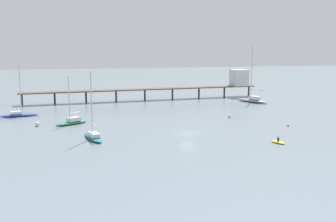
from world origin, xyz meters
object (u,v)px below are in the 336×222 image
Objects in this scene: sailboat_teal at (93,135)px; sailboat_green at (72,121)px; dinghy_yellow at (278,142)px; mooring_buoy_outer at (229,116)px; pier at (200,83)px; sailboat_blue at (19,113)px; mooring_buoy_far at (37,124)px; mooring_buoy_mid at (288,125)px; sailboat_gray at (253,99)px.

sailboat_green is at bearing 103.80° from sailboat_teal.
dinghy_yellow is 23.20m from mooring_buoy_outer.
pier is 49.00m from sailboat_green.
pier is at bearing 24.21° from sailboat_blue.
sailboat_blue reaches higher than mooring_buoy_far.
pier reaches higher than dinghy_yellow.
sailboat_blue reaches higher than sailboat_teal.
mooring_buoy_far is at bearing -68.65° from sailboat_blue.
sailboat_blue reaches higher than pier.
mooring_buoy_outer is at bearing 0.73° from mooring_buoy_far.
sailboat_green is 39.27m from dinghy_yellow.
mooring_buoy_mid is (51.15, -22.67, -0.41)m from sailboat_blue.
mooring_buoy_outer is at bearing 25.44° from sailboat_teal.
sailboat_blue is (-11.10, 11.46, 0.05)m from sailboat_green.
mooring_buoy_far is at bearing 167.05° from mooring_buoy_mid.
sailboat_teal is at bearing -175.87° from mooring_buoy_mid.
pier is 4.36× the size of sailboat_gray.
sailboat_gray is 25.50m from mooring_buoy_outer.
sailboat_green is 18.18× the size of mooring_buoy_mid.
dinghy_yellow is 5.52× the size of mooring_buoy_mid.
sailboat_blue is 59.04m from sailboat_gray.
sailboat_teal is at bearing -53.62° from mooring_buoy_far.
pier is 98.17× the size of mooring_buoy_outer.
sailboat_teal reaches higher than mooring_buoy_far.
sailboat_green is at bearing 4.73° from mooring_buoy_far.
sailboat_teal is (14.51, -25.32, -0.01)m from sailboat_blue.
sailboat_teal reaches higher than mooring_buoy_outer.
sailboat_green is 14.27m from sailboat_teal.
mooring_buoy_mid is (8.38, 12.01, 0.04)m from dinghy_yellow.
mooring_buoy_outer is 38.89m from mooring_buoy_far.
sailboat_green reaches higher than mooring_buoy_far.
pier is 54.25m from mooring_buoy_far.
pier is 5.98× the size of sailboat_teal.
sailboat_gray reaches higher than pier.
sailboat_teal is at bearing -76.20° from sailboat_green.
sailboat_blue is 17.23× the size of mooring_buoy_outer.
sailboat_blue is 55.07m from dinghy_yellow.
sailboat_gray is (10.95, -11.97, -3.60)m from pier.
mooring_buoy_outer is at bearing -14.78° from sailboat_blue.
mooring_buoy_mid is (-7.15, -31.99, -0.57)m from sailboat_gray.
dinghy_yellow is at bearing -18.33° from sailboat_teal.
mooring_buoy_mid is at bearing -55.88° from mooring_buoy_outer.
sailboat_green is 41.59m from mooring_buoy_mid.
dinghy_yellow is 44.33m from mooring_buoy_far.
dinghy_yellow is at bearing -36.25° from sailboat_green.
mooring_buoy_mid is (40.04, -11.21, -0.36)m from sailboat_green.
sailboat_gray reaches higher than sailboat_blue.
sailboat_gray reaches higher than mooring_buoy_outer.
mooring_buoy_far reaches higher than mooring_buoy_mid.
sailboat_gray is 5.38× the size of dinghy_yellow.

